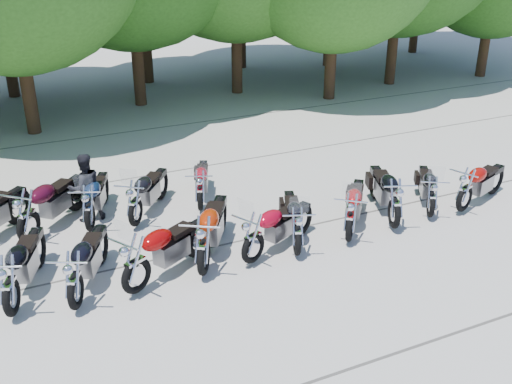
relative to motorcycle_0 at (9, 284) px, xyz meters
name	(u,v)px	position (x,y,z in m)	size (l,w,h in m)	color
ground	(288,270)	(5.08, -0.64, -0.67)	(90.00, 90.00, 0.00)	gray
motorcycle_0	(9,284)	(0.00, 0.00, 0.00)	(0.73, 2.39, 1.35)	black
motorcycle_1	(74,279)	(1.04, -0.26, -0.02)	(0.70, 2.30, 1.30)	black
motorcycle_2	(135,263)	(2.14, -0.25, 0.02)	(0.75, 2.46, 1.39)	#7A0404
motorcycle_3	(203,244)	(3.49, -0.16, 0.04)	(0.77, 2.54, 1.43)	#982205
motorcycle_4	(253,237)	(4.54, -0.17, -0.03)	(0.69, 2.27, 1.29)	maroon
motorcycle_5	(297,230)	(5.50, -0.24, -0.06)	(0.66, 2.18, 1.23)	black
motorcycle_6	(350,216)	(6.80, -0.22, -0.03)	(0.69, 2.28, 1.29)	#8F0507
motorcycle_7	(395,202)	(8.04, -0.11, 0.01)	(0.74, 2.42, 1.37)	black
motorcycle_8	(432,196)	(9.16, -0.02, -0.09)	(0.63, 2.08, 1.18)	black
motorcycle_9	(466,189)	(10.06, -0.13, -0.03)	(0.69, 2.28, 1.29)	#870904
motorcycle_11	(27,215)	(0.56, 2.63, 0.04)	(0.77, 2.53, 1.43)	#350716
motorcycle_12	(89,207)	(1.84, 2.62, -0.04)	(0.68, 2.25, 1.27)	#0D1E3C
motorcycle_13	(135,202)	(2.82, 2.43, -0.03)	(0.69, 2.28, 1.29)	black
motorcycle_14	(200,189)	(4.43, 2.59, -0.09)	(0.63, 2.08, 1.18)	maroon
rider_1	(85,188)	(1.92, 3.32, 0.14)	(0.79, 0.62, 1.63)	black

